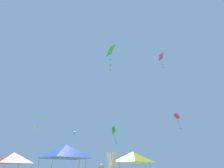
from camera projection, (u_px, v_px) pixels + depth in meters
The scene contains 9 objects.
canopy_tent_yellow at pixel (133, 157), 17.28m from camera, with size 2.97×2.97×3.17m.
canopy_tent_red at pixel (13, 158), 15.26m from camera, with size 2.71×2.71×2.90m.
canopy_tent_blue at pixel (66, 152), 13.96m from camera, with size 3.12×3.12×3.34m.
kite_cyan_box at pixel (74, 134), 34.89m from camera, with size 0.49×0.58×1.66m.
kite_yellow_box at pixel (37, 127), 36.40m from camera, with size 0.75×0.75×0.70m.
kite_green_box at pixel (114, 131), 30.51m from camera, with size 0.81×1.15×2.95m.
kite_green_diamond at pixel (110, 51), 21.45m from camera, with size 0.98×1.09×3.27m.
kite_red_box at pixel (177, 116), 33.97m from camera, with size 0.90×1.40×3.03m.
kite_magenta_diamond at pixel (161, 57), 40.09m from camera, with size 1.57×1.57×3.35m.
Camera 1 is at (0.64, -6.60, 1.44)m, focal length 28.81 mm.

